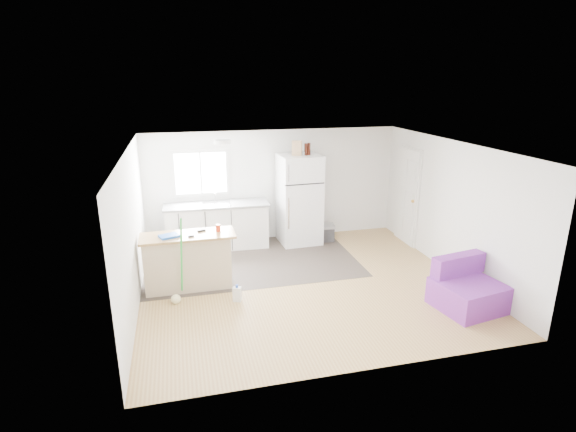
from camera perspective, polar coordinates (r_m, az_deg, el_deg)
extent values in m
cube|color=#9F7442|center=(7.93, 2.09, -8.67)|extent=(5.50, 5.00, 0.01)
cube|color=white|center=(7.22, 2.30, 8.78)|extent=(5.50, 5.00, 0.01)
cube|color=white|center=(9.83, -1.84, 3.93)|extent=(5.50, 0.01, 2.40)
cube|color=white|center=(5.29, 9.74, -8.29)|extent=(5.50, 0.01, 2.40)
cube|color=white|center=(7.26, -19.19, -1.90)|extent=(0.01, 5.00, 2.40)
cube|color=white|center=(8.63, 20.02, 1.00)|extent=(0.01, 5.00, 2.40)
cube|color=#322A25|center=(8.90, -4.65, -5.69)|extent=(4.05, 2.50, 0.00)
cube|color=white|center=(9.55, -11.02, 5.37)|extent=(1.18, 0.04, 0.98)
cube|color=white|center=(9.53, -11.01, 5.35)|extent=(1.05, 0.01, 0.85)
cube|color=white|center=(9.52, -11.01, 5.34)|extent=(0.03, 0.02, 0.85)
cube|color=white|center=(9.94, 14.90, 2.40)|extent=(0.05, 0.82, 2.03)
cube|color=white|center=(9.94, 14.96, 2.43)|extent=(0.03, 0.92, 2.10)
sphere|color=gold|center=(9.65, 15.56, 1.82)|extent=(0.07, 0.07, 0.07)
cylinder|color=white|center=(8.17, -8.33, 9.32)|extent=(0.30, 0.30, 0.07)
cube|color=white|center=(9.53, -8.94, -1.34)|extent=(2.10, 0.70, 0.92)
cube|color=slate|center=(9.40, -9.07, 1.43)|extent=(2.17, 0.74, 0.04)
cube|color=silver|center=(9.37, -9.06, 1.38)|extent=(0.59, 0.46, 0.06)
cube|color=tan|center=(7.82, -12.60, -5.77)|extent=(1.42, 0.52, 0.92)
cube|color=#A87748|center=(7.65, -12.62, -2.45)|extent=(1.56, 0.61, 0.04)
cube|color=white|center=(9.60, 1.46, 2.13)|extent=(0.88, 0.83, 1.92)
cube|color=black|center=(9.13, 2.14, 4.05)|extent=(0.84, 0.05, 0.02)
cube|color=silver|center=(8.98, 0.08, 5.47)|extent=(0.03, 0.02, 0.34)
cube|color=silver|center=(9.19, 0.08, 0.32)|extent=(0.03, 0.02, 0.67)
cube|color=#303033|center=(9.92, 4.44, -2.28)|extent=(0.50, 0.37, 0.31)
cube|color=gray|center=(9.86, 4.47, -1.27)|extent=(0.52, 0.39, 0.06)
cube|color=purple|center=(7.61, 21.89, -9.33)|extent=(1.06, 1.02, 0.44)
cube|color=purple|center=(7.69, 20.81, -5.77)|extent=(0.95, 0.37, 0.33)
cube|color=white|center=(7.37, -6.48, -9.83)|extent=(0.15, 0.13, 0.24)
cylinder|color=#193DAF|center=(7.30, -6.52, -8.83)|extent=(0.06, 0.06, 0.05)
cylinder|color=green|center=(7.34, -13.38, -5.05)|extent=(0.10, 0.37, 1.38)
sphere|color=beige|center=(7.50, -14.05, -10.22)|extent=(0.16, 0.16, 0.16)
cylinder|color=red|center=(7.69, -8.87, -1.50)|extent=(0.09, 0.09, 0.12)
cube|color=#134AB5|center=(7.59, -14.89, -2.47)|extent=(0.36, 0.31, 0.04)
cube|color=black|center=(7.75, -10.94, -1.82)|extent=(0.15, 0.09, 0.03)
cube|color=black|center=(7.52, -12.22, -2.51)|extent=(0.11, 0.06, 0.03)
cube|color=tan|center=(9.30, 1.13, 8.61)|extent=(0.22, 0.17, 0.30)
cylinder|color=#321109|center=(9.34, 2.31, 8.47)|extent=(0.08, 0.08, 0.25)
cylinder|color=#321109|center=(9.38, 2.67, 8.51)|extent=(0.09, 0.09, 0.25)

